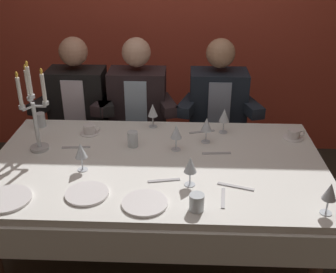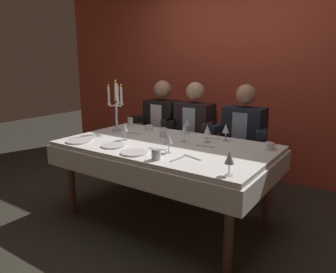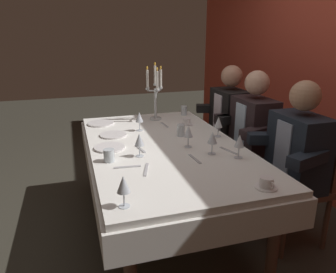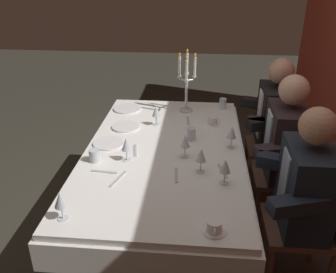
# 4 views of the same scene
# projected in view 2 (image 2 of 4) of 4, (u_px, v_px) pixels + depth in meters

# --- Properties ---
(ground_plane) EXTENTS (12.00, 12.00, 0.00)m
(ground_plane) POSITION_uv_depth(u_px,v_px,m) (166.00, 218.00, 3.13)
(ground_plane) COLOR #333027
(back_wall) EXTENTS (6.00, 0.12, 2.70)m
(back_wall) POSITION_uv_depth(u_px,v_px,m) (240.00, 70.00, 4.15)
(back_wall) COLOR #C84733
(back_wall) RESTS_ON ground_plane
(dining_table) EXTENTS (1.94, 1.14, 0.74)m
(dining_table) POSITION_uv_depth(u_px,v_px,m) (166.00, 156.00, 2.99)
(dining_table) COLOR white
(dining_table) RESTS_ON ground_plane
(candelabra) EXTENTS (0.15, 0.17, 0.55)m
(candelabra) POSITION_uv_depth(u_px,v_px,m) (116.00, 109.00, 3.39)
(candelabra) COLOR silver
(candelabra) RESTS_ON dining_table
(dinner_plate_0) EXTENTS (0.24, 0.24, 0.01)m
(dinner_plate_0) POSITION_uv_depth(u_px,v_px,m) (79.00, 141.00, 3.02)
(dinner_plate_0) COLOR white
(dinner_plate_0) RESTS_ON dining_table
(dinner_plate_1) EXTENTS (0.22, 0.22, 0.01)m
(dinner_plate_1) POSITION_uv_depth(u_px,v_px,m) (113.00, 146.00, 2.86)
(dinner_plate_1) COLOR white
(dinner_plate_1) RESTS_ON dining_table
(dinner_plate_2) EXTENTS (0.22, 0.22, 0.01)m
(dinner_plate_2) POSITION_uv_depth(u_px,v_px,m) (134.00, 153.00, 2.65)
(dinner_plate_2) COLOR white
(dinner_plate_2) RESTS_ON dining_table
(wine_glass_0) EXTENTS (0.07, 0.07, 0.16)m
(wine_glass_0) POSITION_uv_depth(u_px,v_px,m) (230.00, 158.00, 2.13)
(wine_glass_0) COLOR silver
(wine_glass_0) RESTS_ON dining_table
(wine_glass_1) EXTENTS (0.07, 0.07, 0.16)m
(wine_glass_1) POSITION_uv_depth(u_px,v_px,m) (226.00, 129.00, 3.03)
(wine_glass_1) COLOR silver
(wine_glass_1) RESTS_ON dining_table
(wine_glass_2) EXTENTS (0.07, 0.07, 0.16)m
(wine_glass_2) POSITION_uv_depth(u_px,v_px,m) (207.00, 130.00, 2.98)
(wine_glass_2) COLOR silver
(wine_glass_2) RESTS_ON dining_table
(wine_glass_3) EXTENTS (0.07, 0.07, 0.16)m
(wine_glass_3) POSITION_uv_depth(u_px,v_px,m) (125.00, 128.00, 3.07)
(wine_glass_3) COLOR silver
(wine_glass_3) RESTS_ON dining_table
(wine_glass_4) EXTENTS (0.07, 0.07, 0.16)m
(wine_glass_4) POSITION_uv_depth(u_px,v_px,m) (168.00, 139.00, 2.64)
(wine_glass_4) COLOR silver
(wine_glass_4) RESTS_ON dining_table
(wine_glass_5) EXTENTS (0.07, 0.07, 0.16)m
(wine_glass_5) POSITION_uv_depth(u_px,v_px,m) (187.00, 122.00, 3.34)
(wine_glass_5) COLOR silver
(wine_glass_5) RESTS_ON dining_table
(wine_glass_6) EXTENTS (0.07, 0.07, 0.16)m
(wine_glass_6) POSITION_uv_depth(u_px,v_px,m) (184.00, 130.00, 2.99)
(wine_glass_6) COLOR silver
(wine_glass_6) RESTS_ON dining_table
(water_tumbler_0) EXTENTS (0.06, 0.06, 0.09)m
(water_tumbler_0) POSITION_uv_depth(u_px,v_px,m) (130.00, 122.00, 3.74)
(water_tumbler_0) COLOR silver
(water_tumbler_0) RESTS_ON dining_table
(water_tumbler_1) EXTENTS (0.07, 0.07, 0.08)m
(water_tumbler_1) POSITION_uv_depth(u_px,v_px,m) (156.00, 154.00, 2.48)
(water_tumbler_1) COLOR silver
(water_tumbler_1) RESTS_ON dining_table
(water_tumbler_2) EXTENTS (0.06, 0.06, 0.10)m
(water_tumbler_2) POSITION_uv_depth(u_px,v_px,m) (163.00, 133.00, 3.18)
(water_tumbler_2) COLOR silver
(water_tumbler_2) RESTS_ON dining_table
(coffee_cup_0) EXTENTS (0.13, 0.12, 0.06)m
(coffee_cup_0) POSITION_uv_depth(u_px,v_px,m) (149.00, 128.00, 3.48)
(coffee_cup_0) COLOR white
(coffee_cup_0) RESTS_ON dining_table
(coffee_cup_1) EXTENTS (0.13, 0.12, 0.06)m
(coffee_cup_1) POSITION_uv_depth(u_px,v_px,m) (269.00, 146.00, 2.76)
(coffee_cup_1) COLOR white
(coffee_cup_1) RESTS_ON dining_table
(knife_0) EXTENTS (0.19, 0.08, 0.01)m
(knife_0) POSITION_uv_depth(u_px,v_px,m) (192.00, 157.00, 2.53)
(knife_0) COLOR #B7B7BC
(knife_0) RESTS_ON dining_table
(fork_1) EXTENTS (0.17, 0.03, 0.01)m
(fork_1) POSITION_uv_depth(u_px,v_px,m) (205.00, 146.00, 2.86)
(fork_1) COLOR #B7B7BC
(fork_1) RESTS_ON dining_table
(fork_2) EXTENTS (0.03, 0.17, 0.01)m
(fork_2) POSITION_uv_depth(u_px,v_px,m) (177.00, 159.00, 2.49)
(fork_2) COLOR #B7B7BC
(fork_2) RESTS_ON dining_table
(spoon_3) EXTENTS (0.17, 0.06, 0.01)m
(spoon_3) POSITION_uv_depth(u_px,v_px,m) (212.00, 139.00, 3.13)
(spoon_3) COLOR #B7B7BC
(spoon_3) RESTS_ON dining_table
(spoon_4) EXTENTS (0.17, 0.03, 0.01)m
(spoon_4) POSITION_uv_depth(u_px,v_px,m) (134.00, 133.00, 3.35)
(spoon_4) COLOR #B7B7BC
(spoon_4) RESTS_ON dining_table
(fork_5) EXTENTS (0.17, 0.05, 0.01)m
(fork_5) POSITION_uv_depth(u_px,v_px,m) (157.00, 149.00, 2.77)
(fork_5) COLOR #B7B7BC
(fork_5) RESTS_ON dining_table
(seated_diner_0) EXTENTS (0.63, 0.48, 1.24)m
(seated_diner_0) POSITION_uv_depth(u_px,v_px,m) (163.00, 121.00, 4.03)
(seated_diner_0) COLOR brown
(seated_diner_0) RESTS_ON ground_plane
(seated_diner_1) EXTENTS (0.63, 0.48, 1.24)m
(seated_diner_1) POSITION_uv_depth(u_px,v_px,m) (195.00, 126.00, 3.78)
(seated_diner_1) COLOR brown
(seated_diner_1) RESTS_ON ground_plane
(seated_diner_2) EXTENTS (0.63, 0.48, 1.24)m
(seated_diner_2) POSITION_uv_depth(u_px,v_px,m) (244.00, 132.00, 3.45)
(seated_diner_2) COLOR brown
(seated_diner_2) RESTS_ON ground_plane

